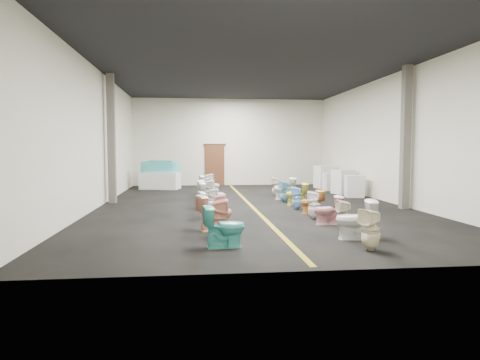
% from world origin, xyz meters
% --- Properties ---
extents(floor, '(16.00, 16.00, 0.00)m').
position_xyz_m(floor, '(0.00, 0.00, 0.00)').
color(floor, black).
rests_on(floor, ground).
extents(ceiling, '(16.00, 16.00, 0.00)m').
position_xyz_m(ceiling, '(0.00, 0.00, 4.50)').
color(ceiling, black).
rests_on(ceiling, ground).
extents(wall_back, '(10.00, 0.00, 10.00)m').
position_xyz_m(wall_back, '(0.00, 8.00, 2.25)').
color(wall_back, beige).
rests_on(wall_back, ground).
extents(wall_front, '(10.00, 0.00, 10.00)m').
position_xyz_m(wall_front, '(0.00, -8.00, 2.25)').
color(wall_front, beige).
rests_on(wall_front, ground).
extents(wall_left, '(0.00, 16.00, 16.00)m').
position_xyz_m(wall_left, '(-5.00, 0.00, 2.25)').
color(wall_left, beige).
rests_on(wall_left, ground).
extents(wall_right, '(0.00, 16.00, 16.00)m').
position_xyz_m(wall_right, '(5.00, 0.00, 2.25)').
color(wall_right, beige).
rests_on(wall_right, ground).
extents(aisle_stripe, '(0.12, 15.60, 0.01)m').
position_xyz_m(aisle_stripe, '(0.00, 0.00, 0.00)').
color(aisle_stripe, olive).
rests_on(aisle_stripe, floor).
extents(back_door, '(1.00, 0.10, 2.10)m').
position_xyz_m(back_door, '(-0.80, 7.94, 1.05)').
color(back_door, '#562D19').
rests_on(back_door, floor).
extents(door_frame, '(1.15, 0.08, 0.10)m').
position_xyz_m(door_frame, '(-0.80, 7.95, 2.12)').
color(door_frame, '#331C11').
rests_on(door_frame, back_door).
extents(column_left, '(0.25, 0.25, 4.50)m').
position_xyz_m(column_left, '(-4.75, 1.00, 2.25)').
color(column_left, '#59544C').
rests_on(column_left, floor).
extents(column_right, '(0.25, 0.25, 4.50)m').
position_xyz_m(column_right, '(4.75, -1.50, 2.25)').
color(column_right, '#59544C').
rests_on(column_right, floor).
extents(display_table, '(1.96, 1.31, 0.80)m').
position_xyz_m(display_table, '(-3.48, 6.13, 0.40)').
color(display_table, white).
rests_on(display_table, floor).
extents(bathtub, '(1.85, 0.84, 0.55)m').
position_xyz_m(bathtub, '(-3.48, 6.13, 1.07)').
color(bathtub, '#3FAFB5').
rests_on(bathtub, display_table).
extents(appliance_crate_a, '(0.78, 0.78, 0.86)m').
position_xyz_m(appliance_crate_a, '(4.40, 1.82, 0.43)').
color(appliance_crate_a, silver).
rests_on(appliance_crate_a, floor).
extents(appliance_crate_b, '(0.93, 0.93, 1.02)m').
position_xyz_m(appliance_crate_b, '(4.40, 3.10, 0.51)').
color(appliance_crate_b, silver).
rests_on(appliance_crate_b, floor).
extents(appliance_crate_c, '(0.72, 0.72, 0.80)m').
position_xyz_m(appliance_crate_c, '(4.40, 4.63, 0.40)').
color(appliance_crate_c, silver).
rests_on(appliance_crate_c, floor).
extents(appliance_crate_d, '(0.90, 0.90, 1.09)m').
position_xyz_m(appliance_crate_d, '(4.40, 5.76, 0.55)').
color(appliance_crate_d, white).
rests_on(appliance_crate_d, floor).
extents(toilet_left_0, '(0.84, 0.54, 0.81)m').
position_xyz_m(toilet_left_0, '(-1.33, -6.26, 0.40)').
color(toilet_left_0, '#43B5AC').
rests_on(toilet_left_0, floor).
extents(toilet_left_1, '(0.39, 0.38, 0.83)m').
position_xyz_m(toilet_left_1, '(-1.38, -5.34, 0.42)').
color(toilet_left_1, tan).
rests_on(toilet_left_1, floor).
extents(toilet_left_2, '(0.91, 0.67, 0.83)m').
position_xyz_m(toilet_left_2, '(-1.42, -4.50, 0.42)').
color(toilet_left_2, '#E7A587').
rests_on(toilet_left_2, floor).
extents(toilet_left_3, '(0.39, 0.39, 0.75)m').
position_xyz_m(toilet_left_3, '(-1.27, -3.54, 0.38)').
color(toilet_left_3, '#F7AAB1').
rests_on(toilet_left_3, floor).
extents(toilet_left_4, '(0.77, 0.54, 0.72)m').
position_xyz_m(toilet_left_4, '(-1.42, -2.55, 0.36)').
color(toilet_left_4, white).
rests_on(toilet_left_4, floor).
extents(toilet_left_5, '(0.37, 0.36, 0.72)m').
position_xyz_m(toilet_left_5, '(-1.35, -1.66, 0.36)').
color(toilet_left_5, silver).
rests_on(toilet_left_5, floor).
extents(toilet_left_6, '(0.82, 0.47, 0.83)m').
position_xyz_m(toilet_left_6, '(-1.32, -0.78, 0.42)').
color(toilet_left_6, white).
rests_on(toilet_left_6, floor).
extents(toilet_left_7, '(0.46, 0.45, 0.86)m').
position_xyz_m(toilet_left_7, '(-1.42, 0.09, 0.43)').
color(toilet_left_7, silver).
rests_on(toilet_left_7, floor).
extents(toilet_left_8, '(0.85, 0.64, 0.77)m').
position_xyz_m(toilet_left_8, '(-1.36, 1.02, 0.38)').
color(toilet_left_8, white).
rests_on(toilet_left_8, floor).
extents(toilet_left_9, '(0.46, 0.46, 0.81)m').
position_xyz_m(toilet_left_9, '(-1.39, 1.96, 0.40)').
color(toilet_left_9, white).
rests_on(toilet_left_9, floor).
extents(toilet_left_10, '(0.86, 0.54, 0.83)m').
position_xyz_m(toilet_left_10, '(-1.27, 2.84, 0.42)').
color(toilet_left_10, white).
rests_on(toilet_left_10, floor).
extents(toilet_left_11, '(0.48, 0.47, 0.86)m').
position_xyz_m(toilet_left_11, '(-1.31, 3.67, 0.43)').
color(toilet_left_11, silver).
rests_on(toilet_left_11, floor).
extents(toilet_right_0, '(0.47, 0.46, 0.79)m').
position_xyz_m(toilet_right_0, '(1.37, -6.80, 0.39)').
color(toilet_right_0, beige).
rests_on(toilet_right_0, floor).
extents(toilet_right_1, '(0.89, 0.59, 0.84)m').
position_xyz_m(toilet_right_1, '(1.46, -5.82, 0.42)').
color(toilet_right_1, white).
rests_on(toilet_right_1, floor).
extents(toilet_right_2, '(0.34, 0.33, 0.73)m').
position_xyz_m(toilet_right_2, '(1.53, -4.96, 0.36)').
color(toilet_right_2, beige).
rests_on(toilet_right_2, floor).
extents(toilet_right_3, '(0.73, 0.43, 0.73)m').
position_xyz_m(toilet_right_3, '(1.45, -4.02, 0.36)').
color(toilet_right_3, pink).
rests_on(toilet_right_3, floor).
extents(toilet_right_4, '(0.45, 0.44, 0.76)m').
position_xyz_m(toilet_right_4, '(1.34, -3.17, 0.38)').
color(toilet_right_4, white).
rests_on(toilet_right_4, floor).
extents(toilet_right_5, '(0.71, 0.45, 0.69)m').
position_xyz_m(toilet_right_5, '(1.54, -2.22, 0.34)').
color(toilet_right_5, orange).
rests_on(toilet_right_5, floor).
extents(toilet_right_6, '(0.42, 0.42, 0.71)m').
position_xyz_m(toilet_right_6, '(1.33, -1.30, 0.36)').
color(toilet_right_6, '#83BFF4').
rests_on(toilet_right_6, floor).
extents(toilet_right_7, '(0.77, 0.48, 0.75)m').
position_xyz_m(toilet_right_7, '(1.54, -0.34, 0.38)').
color(toilet_right_7, '#DAD047').
rests_on(toilet_right_7, floor).
extents(toilet_right_8, '(0.44, 0.43, 0.75)m').
position_xyz_m(toilet_right_8, '(1.32, 0.55, 0.37)').
color(toilet_right_8, '#71B4D2').
rests_on(toilet_right_8, floor).
extents(toilet_right_9, '(0.81, 0.46, 0.82)m').
position_xyz_m(toilet_right_9, '(1.50, 1.38, 0.41)').
color(toilet_right_9, white).
rests_on(toilet_right_9, floor).
extents(toilet_right_10, '(0.40, 0.39, 0.78)m').
position_xyz_m(toilet_right_10, '(1.38, 2.35, 0.39)').
color(toilet_right_10, beige).
rests_on(toilet_right_10, floor).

